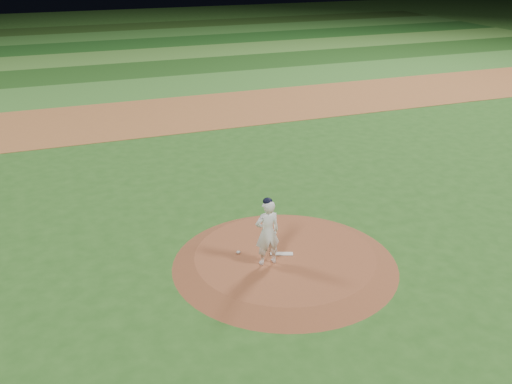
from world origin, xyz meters
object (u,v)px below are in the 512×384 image
pitching_rubber (282,254)px  rosin_bag (238,252)px  pitchers_mound (285,259)px  pitcher_on_mound (267,232)px

pitching_rubber → rosin_bag: rosin_bag is taller
pitchers_mound → pitching_rubber: bearing=144.2°
pitchers_mound → rosin_bag: size_ratio=52.14×
pitching_rubber → pitcher_on_mound: size_ratio=0.33×
pitchers_mound → rosin_bag: 1.15m
rosin_bag → pitcher_on_mound: size_ratio=0.06×
pitchers_mound → rosin_bag: rosin_bag is taller
rosin_bag → pitching_rubber: bearing=-23.6°
pitching_rubber → pitchers_mound: bearing=-14.7°
pitchers_mound → pitcher_on_mound: (-0.55, -0.21, 0.96)m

